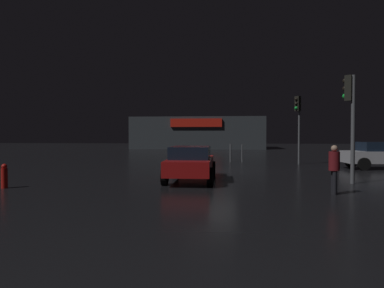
{
  "coord_description": "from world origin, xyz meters",
  "views": [
    {
      "loc": [
        0.8,
        -18.72,
        1.88
      ],
      "look_at": [
        -1.42,
        3.93,
        1.31
      ],
      "focal_mm": 33.29,
      "sensor_mm": 36.0,
      "label": 1
    }
  ],
  "objects_px": {
    "car_near": "(191,162)",
    "car_far": "(381,155)",
    "fire_hydrant": "(4,176)",
    "traffic_signal_main": "(351,108)",
    "pedestrian": "(334,166)",
    "store_building": "(199,133)",
    "traffic_signal_opposite": "(298,114)"
  },
  "relations": [
    {
      "from": "car_near",
      "to": "car_far",
      "type": "distance_m",
      "value": 11.62
    },
    {
      "from": "car_far",
      "to": "fire_hydrant",
      "type": "xyz_separation_m",
      "value": [
        -16.32,
        -8.73,
        -0.35
      ]
    },
    {
      "from": "traffic_signal_main",
      "to": "car_far",
      "type": "relative_size",
      "value": 1.04
    },
    {
      "from": "car_near",
      "to": "pedestrian",
      "type": "bearing_deg",
      "value": -31.18
    },
    {
      "from": "store_building",
      "to": "traffic_signal_main",
      "type": "height_order",
      "value": "store_building"
    },
    {
      "from": "store_building",
      "to": "car_far",
      "type": "bearing_deg",
      "value": -67.92
    },
    {
      "from": "pedestrian",
      "to": "traffic_signal_main",
      "type": "bearing_deg",
      "value": 62.93
    },
    {
      "from": "traffic_signal_main",
      "to": "fire_hydrant",
      "type": "bearing_deg",
      "value": -168.83
    },
    {
      "from": "car_far",
      "to": "pedestrian",
      "type": "relative_size",
      "value": 2.58
    },
    {
      "from": "fire_hydrant",
      "to": "car_near",
      "type": "bearing_deg",
      "value": 23.28
    },
    {
      "from": "traffic_signal_main",
      "to": "traffic_signal_opposite",
      "type": "distance_m",
      "value": 9.13
    },
    {
      "from": "pedestrian",
      "to": "store_building",
      "type": "bearing_deg",
      "value": 100.55
    },
    {
      "from": "pedestrian",
      "to": "fire_hydrant",
      "type": "distance_m",
      "value": 11.24
    },
    {
      "from": "store_building",
      "to": "car_near",
      "type": "distance_m",
      "value": 36.88
    },
    {
      "from": "car_far",
      "to": "fire_hydrant",
      "type": "height_order",
      "value": "car_far"
    },
    {
      "from": "fire_hydrant",
      "to": "traffic_signal_opposite",
      "type": "bearing_deg",
      "value": 43.12
    },
    {
      "from": "car_far",
      "to": "traffic_signal_opposite",
      "type": "bearing_deg",
      "value": 143.75
    },
    {
      "from": "store_building",
      "to": "traffic_signal_main",
      "type": "relative_size",
      "value": 4.32
    },
    {
      "from": "pedestrian",
      "to": "fire_hydrant",
      "type": "relative_size",
      "value": 1.8
    },
    {
      "from": "traffic_signal_main",
      "to": "pedestrian",
      "type": "xyz_separation_m",
      "value": [
        -1.38,
        -2.69,
        -2.02
      ]
    },
    {
      "from": "traffic_signal_main",
      "to": "pedestrian",
      "type": "distance_m",
      "value": 3.64
    },
    {
      "from": "traffic_signal_opposite",
      "to": "car_near",
      "type": "height_order",
      "value": "traffic_signal_opposite"
    },
    {
      "from": "car_near",
      "to": "store_building",
      "type": "bearing_deg",
      "value": 93.93
    },
    {
      "from": "traffic_signal_opposite",
      "to": "car_far",
      "type": "height_order",
      "value": "traffic_signal_opposite"
    },
    {
      "from": "store_building",
      "to": "traffic_signal_opposite",
      "type": "relative_size",
      "value": 4.14
    },
    {
      "from": "car_near",
      "to": "car_far",
      "type": "height_order",
      "value": "car_far"
    },
    {
      "from": "traffic_signal_main",
      "to": "fire_hydrant",
      "type": "xyz_separation_m",
      "value": [
        -12.6,
        -2.49,
        -2.5
      ]
    },
    {
      "from": "traffic_signal_main",
      "to": "car_far",
      "type": "height_order",
      "value": "traffic_signal_main"
    },
    {
      "from": "traffic_signal_main",
      "to": "fire_hydrant",
      "type": "relative_size",
      "value": 4.84
    },
    {
      "from": "traffic_signal_opposite",
      "to": "car_near",
      "type": "xyz_separation_m",
      "value": [
        -6.03,
        -8.87,
        -2.45
      ]
    },
    {
      "from": "car_far",
      "to": "traffic_signal_main",
      "type": "bearing_deg",
      "value": -120.72
    },
    {
      "from": "store_building",
      "to": "traffic_signal_opposite",
      "type": "bearing_deg",
      "value": -72.94
    }
  ]
}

